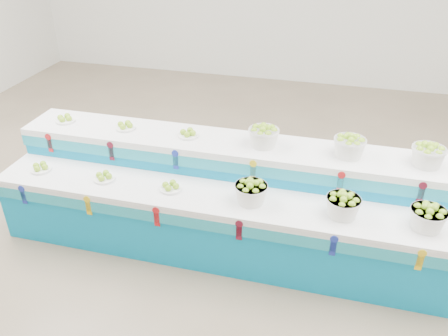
{
  "coord_description": "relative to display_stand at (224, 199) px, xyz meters",
  "views": [
    {
      "loc": [
        1.09,
        -3.77,
        3.12
      ],
      "look_at": [
        0.12,
        -0.08,
        0.87
      ],
      "focal_mm": 36.54,
      "sensor_mm": 36.0,
      "label": 1
    }
  ],
  "objects": [
    {
      "name": "plate_lower_left",
      "position": [
        -1.87,
        -0.27,
        0.25
      ],
      "size": [
        0.22,
        0.22,
        0.09
      ],
      "primitive_type": "cylinder",
      "rotation": [
        0.0,
        0.0,
        -0.0
      ],
      "color": "white",
      "rests_on": "display_stand"
    },
    {
      "name": "plate_upper_left",
      "position": [
        -1.87,
        0.28,
        0.55
      ],
      "size": [
        0.22,
        0.22,
        0.09
      ],
      "primitive_type": "cylinder",
      "rotation": [
        0.0,
        0.0,
        -0.0
      ],
      "color": "white",
      "rests_on": "display_stand"
    },
    {
      "name": "basket_upper_left",
      "position": [
        0.33,
        0.28,
        0.62
      ],
      "size": [
        0.3,
        0.3,
        0.22
      ],
      "primitive_type": null,
      "rotation": [
        0.0,
        0.0,
        -0.0
      ],
      "color": "silver",
      "rests_on": "display_stand"
    },
    {
      "name": "basket_lower_mid",
      "position": [
        1.15,
        -0.28,
        0.32
      ],
      "size": [
        0.3,
        0.3,
        0.22
      ],
      "primitive_type": null,
      "rotation": [
        0.0,
        0.0,
        -0.0
      ],
      "color": "silver",
      "rests_on": "display_stand"
    },
    {
      "name": "plate_lower_mid",
      "position": [
        -1.16,
        -0.28,
        0.25
      ],
      "size": [
        0.22,
        0.22,
        0.09
      ],
      "primitive_type": "cylinder",
      "rotation": [
        0.0,
        0.0,
        -0.0
      ],
      "color": "white",
      "rests_on": "display_stand"
    },
    {
      "name": "plate_upper_mid",
      "position": [
        -1.16,
        0.28,
        0.55
      ],
      "size": [
        0.22,
        0.22,
        0.09
      ],
      "primitive_type": "cylinder",
      "rotation": [
        0.0,
        0.0,
        -0.0
      ],
      "color": "white",
      "rests_on": "display_stand"
    },
    {
      "name": "ground",
      "position": [
        -0.12,
        0.08,
        -0.51
      ],
      "size": [
        10.0,
        10.0,
        0.0
      ],
      "primitive_type": "plane",
      "color": "#73624E",
      "rests_on": "ground"
    },
    {
      "name": "basket_lower_left",
      "position": [
        0.33,
        -0.28,
        0.32
      ],
      "size": [
        0.3,
        0.3,
        0.22
      ],
      "primitive_type": null,
      "rotation": [
        0.0,
        0.0,
        -0.0
      ],
      "color": "silver",
      "rests_on": "display_stand"
    },
    {
      "name": "basket_upper_mid",
      "position": [
        1.15,
        0.28,
        0.62
      ],
      "size": [
        0.3,
        0.3,
        0.22
      ],
      "primitive_type": null,
      "rotation": [
        0.0,
        0.0,
        -0.0
      ],
      "color": "silver",
      "rests_on": "display_stand"
    },
    {
      "name": "basket_lower_right",
      "position": [
        1.84,
        -0.28,
        0.32
      ],
      "size": [
        0.3,
        0.3,
        0.22
      ],
      "primitive_type": null,
      "rotation": [
        0.0,
        0.0,
        -0.0
      ],
      "color": "silver",
      "rests_on": "display_stand"
    },
    {
      "name": "display_stand",
      "position": [
        0.0,
        0.0,
        0.0
      ],
      "size": [
        4.5,
        1.16,
        1.02
      ],
      "primitive_type": null,
      "rotation": [
        0.0,
        0.0,
        -0.0
      ],
      "color": "#0689C1",
      "rests_on": "ground"
    },
    {
      "name": "plate_upper_right",
      "position": [
        -0.45,
        0.28,
        0.55
      ],
      "size": [
        0.22,
        0.22,
        0.09
      ],
      "primitive_type": "cylinder",
      "rotation": [
        0.0,
        0.0,
        -0.0
      ],
      "color": "white",
      "rests_on": "display_stand"
    },
    {
      "name": "plate_lower_right",
      "position": [
        -0.45,
        -0.28,
        0.25
      ],
      "size": [
        0.22,
        0.22,
        0.09
      ],
      "primitive_type": "cylinder",
      "rotation": [
        0.0,
        0.0,
        -0.0
      ],
      "color": "white",
      "rests_on": "display_stand"
    },
    {
      "name": "basket_upper_right",
      "position": [
        1.84,
        0.27,
        0.62
      ],
      "size": [
        0.3,
        0.3,
        0.22
      ],
      "primitive_type": null,
      "rotation": [
        0.0,
        0.0,
        -0.0
      ],
      "color": "silver",
      "rests_on": "display_stand"
    }
  ]
}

